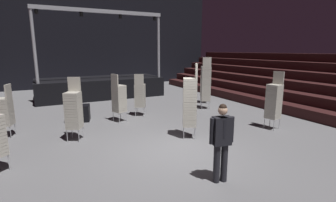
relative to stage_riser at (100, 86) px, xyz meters
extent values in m
cube|color=slate|center=(0.00, -9.80, -0.71)|extent=(22.00, 30.00, 0.10)
cube|color=black|center=(0.00, 5.20, 3.34)|extent=(22.00, 0.30, 8.00)
cube|color=black|center=(6.88, -8.80, -0.43)|extent=(0.75, 24.00, 0.45)
cube|color=black|center=(7.62, -8.80, 0.02)|extent=(0.75, 24.00, 0.45)
cube|color=black|center=(8.38, -8.80, 0.47)|extent=(0.75, 24.00, 0.45)
cube|color=black|center=(9.12, -8.80, 0.92)|extent=(0.75, 24.00, 0.45)
cube|color=black|center=(0.00, 0.02, -0.07)|extent=(7.44, 3.10, 1.18)
cylinder|color=#9EA0A8|center=(-3.47, -1.28, 2.43)|extent=(0.16, 0.16, 3.82)
cylinder|color=#9EA0A8|center=(3.47, -1.28, 2.43)|extent=(0.16, 0.16, 3.82)
cube|color=#9EA0A8|center=(0.00, -1.28, 4.34)|extent=(7.14, 0.20, 0.20)
cylinder|color=black|center=(-3.22, -1.28, 4.12)|extent=(0.18, 0.18, 0.22)
cylinder|color=black|center=(-1.07, -1.28, 4.12)|extent=(0.18, 0.18, 0.22)
cylinder|color=black|center=(1.07, -1.28, 4.12)|extent=(0.18, 0.18, 0.22)
cylinder|color=black|center=(3.22, -1.28, 4.12)|extent=(0.18, 0.18, 0.22)
cylinder|color=black|center=(0.15, -11.89, -0.22)|extent=(0.15, 0.15, 0.88)
cylinder|color=black|center=(-0.03, -11.85, -0.22)|extent=(0.15, 0.15, 0.88)
cube|color=silver|center=(0.05, -11.93, 0.54)|extent=(0.20, 0.14, 0.62)
cube|color=black|center=(0.06, -11.87, 0.54)|extent=(0.44, 0.31, 0.62)
cube|color=black|center=(0.04, -11.98, 0.61)|extent=(0.06, 0.02, 0.40)
cylinder|color=black|center=(0.29, -11.92, 0.55)|extent=(0.11, 0.11, 0.57)
cylinder|color=black|center=(-0.17, -11.82, 0.55)|extent=(0.11, 0.11, 0.57)
sphere|color=#DBAD89|center=(0.06, -11.87, 0.99)|extent=(0.21, 0.21, 0.21)
sphere|color=black|center=(0.06, -11.87, 1.05)|extent=(0.17, 0.17, 0.17)
cylinder|color=#B2B5BA|center=(-4.21, -9.08, -0.46)|extent=(0.02, 0.02, 0.40)
cylinder|color=#B2B5BA|center=(0.73, -9.13, -0.46)|extent=(0.02, 0.02, 0.40)
cylinder|color=#B2B5BA|center=(0.91, -8.80, -0.46)|extent=(0.02, 0.02, 0.40)
cylinder|color=#B2B5BA|center=(1.06, -9.32, -0.46)|extent=(0.02, 0.02, 0.40)
cylinder|color=#B2B5BA|center=(1.24, -8.99, -0.46)|extent=(0.02, 0.02, 0.40)
cube|color=#B7B2A3|center=(0.99, -9.06, -0.21)|extent=(0.60, 0.60, 0.08)
cube|color=#B7B2A3|center=(0.99, -9.06, -0.13)|extent=(0.60, 0.60, 0.08)
cube|color=#B7B2A3|center=(0.99, -9.06, -0.04)|extent=(0.60, 0.60, 0.08)
cube|color=#B7B2A3|center=(0.99, -9.06, 0.04)|extent=(0.60, 0.60, 0.08)
cube|color=#B7B2A3|center=(0.99, -9.06, 0.13)|extent=(0.60, 0.60, 0.08)
cube|color=#B7B2A3|center=(0.99, -9.06, 0.21)|extent=(0.60, 0.60, 0.08)
cube|color=#B7B2A3|center=(0.99, -9.06, 0.30)|extent=(0.60, 0.60, 0.08)
cube|color=#B7B2A3|center=(0.99, -9.06, 0.38)|extent=(0.60, 0.60, 0.08)
cube|color=#B7B2A3|center=(0.99, -9.06, 0.47)|extent=(0.60, 0.60, 0.08)
cube|color=#B7B2A3|center=(0.99, -9.06, 0.55)|extent=(0.60, 0.60, 0.08)
cube|color=#B7B2A3|center=(0.99, -9.06, 0.64)|extent=(0.60, 0.60, 0.08)
cube|color=#B7B2A3|center=(0.99, -9.06, 0.72)|extent=(0.60, 0.60, 0.08)
cube|color=#B7B2A3|center=(0.99, -9.06, 0.81)|extent=(0.60, 0.60, 0.08)
cube|color=#B7B2A3|center=(0.99, -9.06, 0.89)|extent=(0.60, 0.60, 0.08)
cube|color=#B7B2A3|center=(0.99, -9.06, 0.98)|extent=(0.60, 0.60, 0.08)
cube|color=#B7B2A3|center=(0.99, -9.06, 1.06)|extent=(0.60, 0.60, 0.08)
cube|color=#B7B2A3|center=(0.99, -9.06, 1.15)|extent=(0.60, 0.60, 0.08)
cube|color=#B7B2A3|center=(0.99, -9.06, 1.23)|extent=(0.60, 0.60, 0.08)
cube|color=#B7B2A3|center=(0.99, -9.06, 1.32)|extent=(0.60, 0.60, 0.08)
cube|color=#B7B2A3|center=(1.16, -9.15, 1.59)|extent=(0.24, 0.38, 0.46)
cylinder|color=#B2B5BA|center=(3.88, -5.50, -0.46)|extent=(0.02, 0.02, 0.40)
cylinder|color=#B2B5BA|center=(4.22, -5.67, -0.46)|extent=(0.02, 0.02, 0.40)
cylinder|color=#B2B5BA|center=(3.71, -5.84, -0.46)|extent=(0.02, 0.02, 0.40)
cylinder|color=#B2B5BA|center=(4.05, -6.01, -0.46)|extent=(0.02, 0.02, 0.40)
cube|color=#B7B2A3|center=(3.97, -5.75, -0.21)|extent=(0.59, 0.59, 0.08)
cube|color=#B7B2A3|center=(3.97, -5.75, -0.13)|extent=(0.59, 0.59, 0.08)
cube|color=#B7B2A3|center=(3.97, -5.75, -0.04)|extent=(0.59, 0.59, 0.08)
cube|color=#B7B2A3|center=(3.97, -5.75, 0.04)|extent=(0.59, 0.59, 0.08)
cube|color=#B7B2A3|center=(3.97, -5.75, 0.13)|extent=(0.59, 0.59, 0.08)
cube|color=#B7B2A3|center=(3.97, -5.75, 0.21)|extent=(0.59, 0.59, 0.08)
cube|color=#B7B2A3|center=(3.97, -5.75, 0.30)|extent=(0.59, 0.59, 0.08)
cube|color=#B7B2A3|center=(3.97, -5.75, 0.38)|extent=(0.59, 0.59, 0.08)
cube|color=#B7B2A3|center=(3.97, -5.75, 0.47)|extent=(0.59, 0.59, 0.08)
cube|color=#B7B2A3|center=(3.97, -5.75, 0.55)|extent=(0.59, 0.59, 0.08)
cube|color=#B7B2A3|center=(3.97, -5.75, 0.64)|extent=(0.59, 0.59, 0.08)
cube|color=#B7B2A3|center=(3.97, -5.75, 0.72)|extent=(0.59, 0.59, 0.08)
cube|color=#B7B2A3|center=(3.97, -5.75, 0.81)|extent=(0.59, 0.59, 0.08)
cube|color=#B7B2A3|center=(3.97, -5.75, 0.89)|extent=(0.59, 0.59, 0.08)
cube|color=#B7B2A3|center=(3.97, -5.75, 0.98)|extent=(0.59, 0.59, 0.08)
cube|color=#B7B2A3|center=(3.97, -5.75, 1.06)|extent=(0.59, 0.59, 0.08)
cube|color=#B7B2A3|center=(3.97, -5.75, 1.15)|extent=(0.59, 0.59, 0.08)
cube|color=#B7B2A3|center=(3.97, -5.75, 1.23)|extent=(0.59, 0.59, 0.08)
cube|color=#B7B2A3|center=(3.97, -5.75, 1.32)|extent=(0.59, 0.59, 0.08)
cube|color=#B7B2A3|center=(3.97, -5.75, 1.40)|extent=(0.59, 0.59, 0.08)
cube|color=#B7B2A3|center=(3.88, -5.93, 1.67)|extent=(0.38, 0.23, 0.46)
cylinder|color=#B2B5BA|center=(0.49, -5.30, -0.46)|extent=(0.02, 0.02, 0.40)
cylinder|color=#B2B5BA|center=(0.82, -5.49, -0.46)|extent=(0.02, 0.02, 0.40)
cylinder|color=#B2B5BA|center=(0.30, -5.63, -0.46)|extent=(0.02, 0.02, 0.40)
cylinder|color=#B2B5BA|center=(0.63, -5.82, -0.46)|extent=(0.02, 0.02, 0.40)
cube|color=#B7B2A3|center=(0.56, -5.56, -0.21)|extent=(0.60, 0.60, 0.08)
cube|color=#B7B2A3|center=(0.56, -5.56, -0.13)|extent=(0.60, 0.60, 0.08)
cube|color=#B7B2A3|center=(0.56, -5.56, -0.04)|extent=(0.60, 0.60, 0.08)
cube|color=#B7B2A3|center=(0.56, -5.56, 0.04)|extent=(0.60, 0.60, 0.08)
cube|color=#B7B2A3|center=(0.56, -5.56, 0.13)|extent=(0.60, 0.60, 0.08)
cube|color=#B7B2A3|center=(0.56, -5.56, 0.21)|extent=(0.60, 0.60, 0.08)
cube|color=#B7B2A3|center=(0.56, -5.56, 0.30)|extent=(0.60, 0.60, 0.08)
cube|color=#B7B2A3|center=(0.56, -5.56, 0.38)|extent=(0.60, 0.60, 0.08)
cube|color=#B7B2A3|center=(0.56, -5.56, 0.47)|extent=(0.60, 0.60, 0.08)
cube|color=#B7B2A3|center=(0.56, -5.56, 0.55)|extent=(0.60, 0.60, 0.08)
cube|color=#B7B2A3|center=(0.56, -5.56, 0.64)|extent=(0.60, 0.60, 0.08)
cube|color=#B7B2A3|center=(0.56, -5.56, 0.72)|extent=(0.60, 0.60, 0.08)
cube|color=#B7B2A3|center=(0.46, -5.73, 0.99)|extent=(0.37, 0.25, 0.46)
cylinder|color=#B2B5BA|center=(-2.40, -7.84, -0.46)|extent=(0.02, 0.02, 0.40)
cylinder|color=#B2B5BA|center=(-2.73, -7.65, -0.46)|extent=(0.02, 0.02, 0.40)
cylinder|color=#B2B5BA|center=(-2.22, -7.51, -0.46)|extent=(0.02, 0.02, 0.40)
cylinder|color=#B2B5BA|center=(-2.55, -7.32, -0.46)|extent=(0.02, 0.02, 0.40)
cube|color=#B7B2A3|center=(-2.48, -7.58, -0.21)|extent=(0.60, 0.60, 0.08)
cube|color=#B7B2A3|center=(-2.48, -7.58, -0.13)|extent=(0.60, 0.60, 0.08)
cube|color=#B7B2A3|center=(-2.48, -7.58, -0.04)|extent=(0.60, 0.60, 0.08)
cube|color=#B7B2A3|center=(-2.48, -7.58, 0.04)|extent=(0.60, 0.60, 0.08)
cube|color=#B7B2A3|center=(-2.48, -7.58, 0.13)|extent=(0.60, 0.60, 0.08)
cube|color=#B7B2A3|center=(-2.48, -7.58, 0.21)|extent=(0.60, 0.60, 0.08)
cube|color=#B7B2A3|center=(-2.48, -7.58, 0.30)|extent=(0.60, 0.60, 0.08)
cube|color=#B7B2A3|center=(-2.48, -7.58, 0.38)|extent=(0.60, 0.60, 0.08)
cube|color=#B7B2A3|center=(-2.48, -7.58, 0.47)|extent=(0.60, 0.60, 0.08)
cube|color=#B7B2A3|center=(-2.48, -7.58, 0.55)|extent=(0.60, 0.60, 0.08)
cube|color=#B7B2A3|center=(-2.48, -7.58, 0.64)|extent=(0.60, 0.60, 0.08)
cube|color=#B7B2A3|center=(-2.48, -7.58, 0.72)|extent=(0.60, 0.60, 0.08)
cube|color=#B7B2A3|center=(-2.48, -7.58, 0.81)|extent=(0.60, 0.60, 0.08)
cube|color=#B7B2A3|center=(-2.48, -7.58, 0.89)|extent=(0.60, 0.60, 0.08)
cube|color=#B7B2A3|center=(-2.38, -7.41, 1.16)|extent=(0.38, 0.24, 0.46)
cylinder|color=#B2B5BA|center=(-0.44, -5.82, -0.46)|extent=(0.02, 0.02, 0.40)
cylinder|color=#B2B5BA|center=(-0.29, -6.17, -0.46)|extent=(0.02, 0.02, 0.40)
cylinder|color=#B2B5BA|center=(-0.79, -5.97, -0.46)|extent=(0.02, 0.02, 0.40)
cylinder|color=#B2B5BA|center=(-0.64, -6.32, -0.46)|extent=(0.02, 0.02, 0.40)
cube|color=#B7B2A3|center=(-0.54, -6.07, -0.21)|extent=(0.58, 0.58, 0.08)
cube|color=#B7B2A3|center=(-0.54, -6.07, -0.13)|extent=(0.58, 0.58, 0.08)
cube|color=#B7B2A3|center=(-0.54, -6.07, -0.04)|extent=(0.58, 0.58, 0.08)
cube|color=#B7B2A3|center=(-0.54, -6.07, 0.04)|extent=(0.58, 0.58, 0.08)
cube|color=#B7B2A3|center=(-0.54, -6.07, 0.13)|extent=(0.58, 0.58, 0.08)
cube|color=#B7B2A3|center=(-0.54, -6.07, 0.21)|extent=(0.58, 0.58, 0.08)
cube|color=#B7B2A3|center=(-0.54, -6.07, 0.30)|extent=(0.58, 0.58, 0.08)
cube|color=#B7B2A3|center=(-0.54, -6.07, 0.38)|extent=(0.58, 0.58, 0.08)
cube|color=#B7B2A3|center=(-0.54, -6.07, 0.47)|extent=(0.58, 0.58, 0.08)
cube|color=#B7B2A3|center=(-0.54, -6.07, 0.55)|extent=(0.58, 0.58, 0.08)
cube|color=#B7B2A3|center=(-0.54, -6.07, 0.64)|extent=(0.58, 0.58, 0.08)
cube|color=#B7B2A3|center=(-0.54, -6.07, 0.72)|extent=(0.58, 0.58, 0.08)
cube|color=#B7B2A3|center=(-0.54, -6.07, 0.81)|extent=(0.58, 0.58, 0.08)
cube|color=#B7B2A3|center=(-0.72, -6.15, 1.08)|extent=(0.21, 0.39, 0.46)
cylinder|color=#B2B5BA|center=(-4.64, -5.93, -0.46)|extent=(0.02, 0.02, 0.40)
cylinder|color=#B2B5BA|center=(-4.39, -6.40, -0.46)|extent=(0.02, 0.02, 0.40)
cylinder|color=#B2B5BA|center=(-4.27, -6.04, -0.46)|extent=(0.02, 0.02, 0.40)
cube|color=#B7B2A3|center=(-4.51, -6.16, -0.21)|extent=(0.55, 0.55, 0.08)
cube|color=#B7B2A3|center=(-4.51, -6.16, -0.13)|extent=(0.55, 0.55, 0.08)
cube|color=#B7B2A3|center=(-4.51, -6.16, -0.04)|extent=(0.55, 0.55, 0.08)
cube|color=#B7B2A3|center=(-4.51, -6.16, 0.04)|extent=(0.55, 0.55, 0.08)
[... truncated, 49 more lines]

